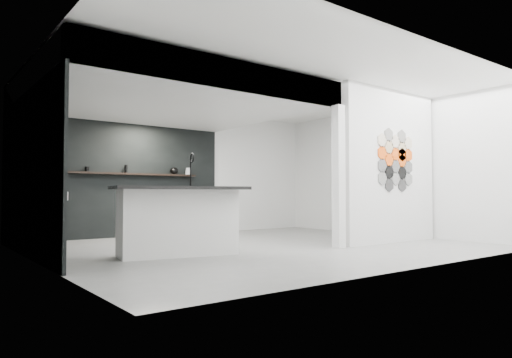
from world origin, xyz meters
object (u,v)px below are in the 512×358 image
(wall_basin, at_px, (48,196))
(glass_vase, at_px, (188,171))
(partition_panel, at_px, (391,166))
(bottle_dark, at_px, (126,169))
(kitchen_island, at_px, (178,220))
(utensil_cup, at_px, (87,169))
(glass_bowl, at_px, (188,173))
(kettle, at_px, (174,171))
(stockpot, at_px, (61,166))

(wall_basin, relative_size, glass_vase, 3.96)
(partition_panel, distance_m, glass_vase, 4.39)
(wall_basin, bearing_deg, bottle_dark, 46.64)
(wall_basin, xyz_separation_m, bottle_dark, (1.95, 2.07, 0.55))
(kitchen_island, relative_size, utensil_cup, 21.38)
(partition_panel, relative_size, glass_vase, 18.50)
(partition_panel, xyz_separation_m, glass_bowl, (-2.08, 3.87, -0.04))
(utensil_cup, bearing_deg, bottle_dark, 0.00)
(kettle, xyz_separation_m, utensil_cup, (-1.87, 0.00, -0.03))
(kettle, bearing_deg, partition_panel, -65.18)
(kitchen_island, relative_size, stockpot, 8.74)
(glass_vase, bearing_deg, bottle_dark, 180.00)
(stockpot, height_order, glass_vase, stockpot)
(kitchen_island, xyz_separation_m, glass_bowl, (1.87, 3.12, 0.86))
(partition_panel, distance_m, wall_basin, 5.78)
(bottle_dark, bearing_deg, wall_basin, -133.36)
(partition_panel, xyz_separation_m, kettle, (-2.42, 3.87, -0.00))
(kitchen_island, xyz_separation_m, stockpot, (-0.83, 3.12, 0.91))
(wall_basin, relative_size, utensil_cup, 6.45)
(partition_panel, height_order, wall_basin, partition_panel)
(stockpot, bearing_deg, glass_vase, 0.00)
(partition_panel, distance_m, kitchen_island, 4.12)
(kitchen_island, distance_m, utensil_cup, 3.25)
(partition_panel, height_order, bottle_dark, partition_panel)
(wall_basin, height_order, stockpot, stockpot)
(kettle, relative_size, glass_bowl, 1.45)
(bottle_dark, bearing_deg, stockpot, 180.00)
(kettle, bearing_deg, bottle_dark, 172.72)
(stockpot, relative_size, kettle, 1.27)
(glass_bowl, relative_size, glass_vase, 0.82)
(stockpot, bearing_deg, bottle_dark, 0.00)
(kitchen_island, xyz_separation_m, glass_vase, (1.87, 3.12, 0.89))
(kitchen_island, relative_size, glass_vase, 13.14)
(wall_basin, xyz_separation_m, glass_vase, (3.39, 2.07, 0.55))
(kitchen_island, relative_size, bottle_dark, 12.32)
(kitchen_island, distance_m, glass_bowl, 3.74)
(kettle, bearing_deg, kitchen_island, -123.34)
(kitchen_island, bearing_deg, glass_vase, 70.17)
(kitchen_island, height_order, utensil_cup, kitchen_island)
(kitchen_island, bearing_deg, kettle, 75.13)
(wall_basin, xyz_separation_m, stockpot, (0.69, 2.07, 0.56))
(glass_bowl, bearing_deg, utensil_cup, 180.00)
(kitchen_island, bearing_deg, wall_basin, 156.43)
(partition_panel, relative_size, glass_bowl, 22.66)
(glass_vase, distance_m, utensil_cup, 2.22)
(kitchen_island, relative_size, kettle, 11.12)
(kettle, height_order, utensil_cup, kettle)
(kitchen_island, height_order, kettle, kitchen_island)
(wall_basin, height_order, kitchen_island, kitchen_island)
(glass_bowl, relative_size, utensil_cup, 1.33)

